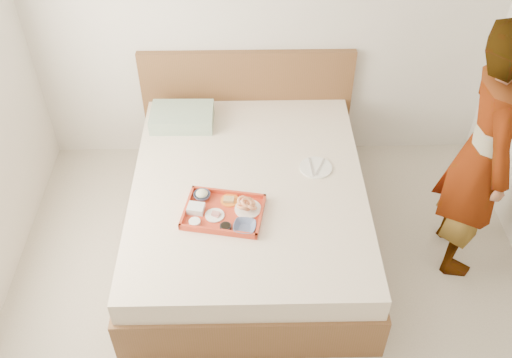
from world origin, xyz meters
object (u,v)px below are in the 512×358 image
Objects in this scene: bed at (249,210)px; tray at (224,212)px; dinner_plate at (316,168)px; person at (484,155)px.

tray reaches higher than bed.
bed is 0.55m from dinner_plate.
tray is at bearing 100.82° from person.
dinner_plate is at bearing 44.78° from tray.
bed is at bearing 72.31° from tray.
person is at bearing -6.99° from bed.
tray is at bearing -118.30° from bed.
tray is 0.27× the size of person.
person is at bearing 14.87° from tray.
person reaches higher than bed.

